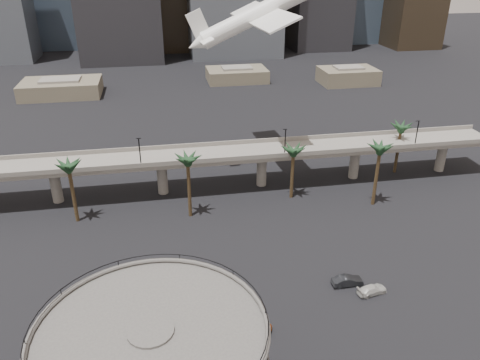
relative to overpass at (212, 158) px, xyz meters
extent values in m
torus|color=black|center=(-13.00, -59.00, 5.71)|extent=(21.80, 21.80, 0.10)
cylinder|color=#494744|center=(-13.00, -59.00, 8.44)|extent=(22.00, 22.00, 0.45)
torus|color=#494744|center=(-13.00, -59.00, 8.91)|extent=(22.20, 22.20, 0.50)
torus|color=black|center=(-13.00, -59.00, 9.71)|extent=(21.80, 21.80, 0.10)
cube|color=slate|center=(0.00, 0.00, 0.66)|extent=(130.00, 9.00, 0.90)
cube|color=slate|center=(0.00, -4.50, 1.56)|extent=(130.00, 0.30, 1.00)
cube|color=slate|center=(0.00, 4.50, 1.56)|extent=(130.00, 0.30, 1.00)
cylinder|color=slate|center=(-33.00, 0.00, -3.54)|extent=(2.20, 2.20, 8.00)
cylinder|color=slate|center=(-11.00, 0.00, -3.54)|extent=(2.20, 2.20, 8.00)
cylinder|color=slate|center=(11.00, 0.00, -3.54)|extent=(2.20, 2.20, 8.00)
cylinder|color=slate|center=(33.00, 0.00, -3.54)|extent=(2.20, 2.20, 8.00)
cylinder|color=slate|center=(55.00, 0.00, -3.54)|extent=(2.20, 2.20, 8.00)
cylinder|color=black|center=(-15.00, -4.00, 4.16)|extent=(0.24, 0.24, 6.00)
cylinder|color=black|center=(15.00, -4.00, 4.16)|extent=(0.24, 0.24, 6.00)
cylinder|color=black|center=(45.00, -4.00, 4.16)|extent=(0.24, 0.24, 6.00)
cylinder|color=#45331D|center=(-6.00, -11.00, -1.26)|extent=(0.70, 0.70, 12.15)
ellipsoid|color=#18351C|center=(-6.00, -11.00, 5.21)|extent=(4.40, 4.40, 2.00)
cylinder|color=#45331D|center=(16.00, -7.00, -1.94)|extent=(0.70, 0.70, 10.80)
ellipsoid|color=#18351C|center=(16.00, -7.00, 3.86)|extent=(4.40, 4.40, 2.00)
cylinder|color=#45331D|center=(32.00, -13.00, -1.04)|extent=(0.70, 0.70, 12.60)
ellipsoid|color=#18351C|center=(32.00, -13.00, 5.66)|extent=(4.40, 4.40, 2.00)
cylinder|color=#45331D|center=(44.00, 1.00, -1.71)|extent=(0.70, 0.70, 11.25)
ellipsoid|color=#18351C|center=(44.00, 1.00, 4.31)|extent=(4.40, 4.40, 2.00)
cylinder|color=#45331D|center=(-28.00, -9.00, -1.49)|extent=(0.70, 0.70, 11.70)
ellipsoid|color=#18351C|center=(-28.00, -9.00, 4.76)|extent=(4.40, 4.40, 2.00)
cube|color=brown|center=(-45.00, 85.00, -4.59)|extent=(28.00, 18.00, 5.50)
cube|color=slate|center=(-45.00, 85.00, -1.44)|extent=(14.00, 9.00, 0.80)
cube|color=brown|center=(22.00, 95.00, -4.84)|extent=(24.00, 16.00, 5.00)
cube|color=slate|center=(22.00, 95.00, -1.94)|extent=(12.00, 8.00, 0.80)
cube|color=brown|center=(65.00, 83.00, -4.34)|extent=(22.00, 15.00, 6.00)
cube|color=slate|center=(65.00, 83.00, -0.94)|extent=(11.00, 7.50, 0.80)
cube|color=#384657|center=(-55.00, 190.00, 14.01)|extent=(30.00, 30.00, 42.71)
cube|color=gray|center=(55.00, 185.00, 11.34)|extent=(24.00, 24.00, 37.37)
cube|color=gray|center=(18.00, 205.00, 9.56)|extent=(22.00, 22.00, 33.81)
cylinder|color=white|center=(13.88, 12.42, 28.77)|extent=(29.57, 5.88, 15.47)
cone|color=white|center=(-1.50, 11.37, 22.19)|extent=(5.06, 3.78, 4.67)
cube|color=white|center=(13.14, 12.37, 27.75)|extent=(8.81, 32.82, 3.11)
cube|color=white|center=(0.32, 11.49, 23.43)|extent=(3.22, 10.96, 1.27)
cube|color=white|center=(-0.87, 11.41, 26.22)|extent=(5.53, 0.75, 6.83)
cylinder|color=#2A2A2F|center=(13.83, 18.38, 26.57)|extent=(5.16, 2.50, 3.77)
cylinder|color=#2A2A2F|center=(14.64, 6.51, 26.57)|extent=(5.16, 2.50, 3.77)
imported|color=#AF4E19|center=(0.17, -44.07, -6.52)|extent=(5.19, 3.85, 1.65)
imported|color=black|center=(16.59, -37.17, -6.52)|extent=(4.97, 1.75, 1.64)
imported|color=beige|center=(19.58, -39.77, -6.64)|extent=(5.13, 2.90, 1.40)
camera|label=1|loc=(-10.70, -92.52, 40.14)|focal=35.00mm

